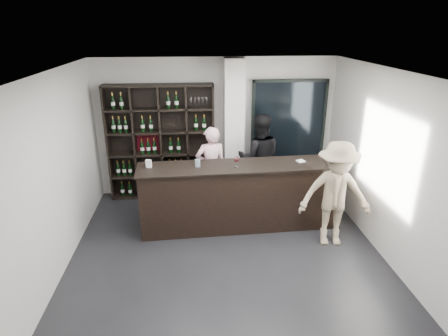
{
  "coord_description": "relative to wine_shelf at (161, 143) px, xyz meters",
  "views": [
    {
      "loc": [
        -0.49,
        -4.96,
        3.52
      ],
      "look_at": [
        0.03,
        1.1,
        1.16
      ],
      "focal_mm": 30.0,
      "sensor_mm": 36.0,
      "label": 1
    }
  ],
  "objects": [
    {
      "name": "customer",
      "position": [
        2.95,
        -2.17,
        -0.3
      ],
      "size": [
        1.24,
        0.81,
        1.81
      ],
      "primitive_type": "imported",
      "rotation": [
        0.0,
        0.0,
        -0.12
      ],
      "color": "gray",
      "rests_on": "floor"
    },
    {
      "name": "napkin_stack",
      "position": [
        2.57,
        -1.38,
        0.02
      ],
      "size": [
        0.16,
        0.16,
        0.02
      ],
      "primitive_type": "cube",
      "rotation": [
        0.0,
        0.0,
        0.32
      ],
      "color": "white",
      "rests_on": "tasting_counter"
    },
    {
      "name": "tasting_counter",
      "position": [
        1.5,
        -1.47,
        -0.6
      ],
      "size": [
        3.65,
        0.75,
        1.21
      ],
      "rotation": [
        0.0,
        0.0,
        0.04
      ],
      "color": "black",
      "rests_on": "floor"
    },
    {
      "name": "spit_cup",
      "position": [
        0.72,
        -1.47,
        0.07
      ],
      "size": [
        0.12,
        0.12,
        0.13
      ],
      "primitive_type": "cylinder",
      "rotation": [
        0.0,
        0.0,
        0.31
      ],
      "color": "silver",
      "rests_on": "tasting_counter"
    },
    {
      "name": "structural_column",
      "position": [
        1.5,
        -0.1,
        0.25
      ],
      "size": [
        0.4,
        0.4,
        2.9
      ],
      "primitive_type": "cube",
      "color": "silver",
      "rests_on": "floor"
    },
    {
      "name": "glass_panel",
      "position": [
        2.7,
        0.12,
        0.2
      ],
      "size": [
        1.6,
        0.08,
        2.1
      ],
      "color": "black",
      "rests_on": "floor"
    },
    {
      "name": "taster_pink",
      "position": [
        1.0,
        -0.62,
        -0.36
      ],
      "size": [
        0.66,
        0.48,
        1.68
      ],
      "primitive_type": "imported",
      "rotation": [
        0.0,
        0.0,
        3.28
      ],
      "color": "#F9BFCA",
      "rests_on": "floor"
    },
    {
      "name": "floor",
      "position": [
        1.15,
        -2.57,
        -1.2
      ],
      "size": [
        5.0,
        5.5,
        0.01
      ],
      "primitive_type": "cube",
      "color": "black",
      "rests_on": "ground"
    },
    {
      "name": "taster_black",
      "position": [
        2.0,
        -0.34,
        -0.27
      ],
      "size": [
        0.95,
        0.76,
        1.85
      ],
      "primitive_type": "imported",
      "rotation": [
        0.0,
        0.0,
        3.07
      ],
      "color": "black",
      "rests_on": "floor"
    },
    {
      "name": "wine_shelf",
      "position": [
        0.0,
        0.0,
        0.0
      ],
      "size": [
        2.2,
        0.35,
        2.4
      ],
      "primitive_type": null,
      "color": "black",
      "rests_on": "floor"
    },
    {
      "name": "card_stand",
      "position": [
        -0.11,
        -1.45,
        0.07
      ],
      "size": [
        0.1,
        0.07,
        0.14
      ],
      "primitive_type": "cube",
      "rotation": [
        0.0,
        0.0,
        -0.27
      ],
      "color": "white",
      "rests_on": "tasting_counter"
    },
    {
      "name": "wine_glass",
      "position": [
        1.39,
        -1.55,
        0.11
      ],
      "size": [
        0.11,
        0.11,
        0.22
      ],
      "primitive_type": null,
      "rotation": [
        0.0,
        0.0,
        0.26
      ],
      "color": "white",
      "rests_on": "tasting_counter"
    }
  ]
}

